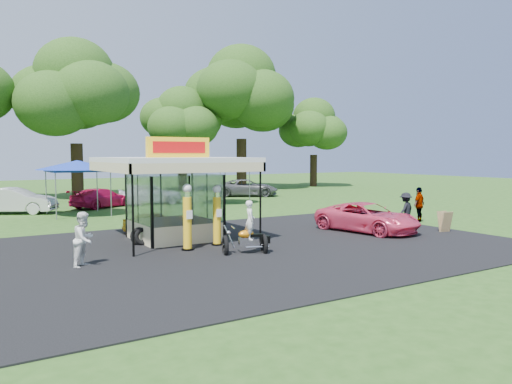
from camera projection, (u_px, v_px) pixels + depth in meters
ground at (285, 256)px, 17.25m from camera, size 120.00×120.00×0.00m
asphalt_apron at (254, 246)px, 18.94m from camera, size 20.00×14.00×0.04m
gas_station_kiosk at (174, 197)px, 20.29m from camera, size 5.40×5.40×4.18m
gas_pump_left at (187, 219)px, 18.00m from camera, size 0.46×0.46×2.45m
gas_pump_right at (217, 217)px, 19.01m from camera, size 0.44×0.44×2.34m
motorcycle at (248, 233)px, 17.47m from camera, size 1.74×1.24×1.97m
spare_tires at (141, 236)px, 19.15m from camera, size 0.88×0.59×0.73m
a_frame_sign at (445, 222)px, 22.34m from camera, size 0.56×0.55×0.95m
kiosk_car at (155, 222)px, 22.26m from camera, size 2.82×1.13×0.96m
pink_sedan at (367, 218)px, 22.41m from camera, size 3.03×5.10×1.33m
spectator_west at (84, 239)px, 15.49m from camera, size 1.06×1.06×1.73m
spectator_east_a at (406, 210)px, 24.14m from camera, size 1.20×0.88×1.66m
spectator_east_b at (419, 205)px, 25.77m from camera, size 1.15×0.73×1.81m
bg_car_a at (15, 201)px, 29.38m from camera, size 4.86×3.61×1.53m
bg_car_b at (101, 198)px, 32.74m from camera, size 4.73×3.73×1.28m
bg_car_c at (150, 193)px, 34.98m from camera, size 4.73×2.81×1.51m
bg_car_d at (247, 188)px, 41.60m from camera, size 5.60×4.60×1.42m
tent_west at (77, 166)px, 28.53m from camera, size 4.52×4.52×3.16m
tent_east at (223, 166)px, 35.44m from camera, size 4.16×4.16×2.91m
oak_far_c at (75, 99)px, 39.41m from camera, size 10.47×10.47×12.34m
oak_far_d at (182, 126)px, 47.38m from camera, size 8.16×8.16×9.71m
oak_far_e at (241, 99)px, 49.72m from camera, size 11.78×11.78×14.03m
oak_far_f at (314, 131)px, 53.97m from camera, size 7.79×7.79×9.38m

